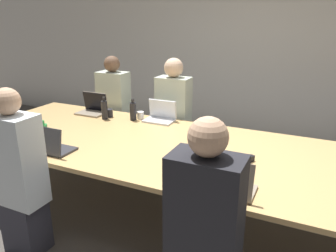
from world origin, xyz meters
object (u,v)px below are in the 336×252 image
(laptop_far_left, at_px, (93,107))
(bottle_near_left, at_px, (44,133))
(laptop_near_midright, at_px, (228,184))
(bottle_far_midleft, at_px, (133,111))
(person_near_left, at_px, (19,177))
(bottle_far_left, at_px, (104,110))
(laptop_near_left, at_px, (51,145))
(stapler, at_px, (247,160))
(cup_near_left, at_px, (35,142))
(laptop_far_midleft, at_px, (161,115))
(person_far_midleft, at_px, (173,117))
(cup_far_midleft, at_px, (141,115))
(cup_far_left, at_px, (109,113))
(cup_near_midright, at_px, (189,179))
(person_far_left, at_px, (114,109))
(person_near_midright, at_px, (204,238))

(laptop_far_left, bearing_deg, bottle_near_left, -78.87)
(laptop_near_midright, height_order, bottle_far_midleft, laptop_near_midright)
(person_near_left, bearing_deg, bottle_far_left, -82.51)
(laptop_far_left, height_order, bottle_near_left, laptop_far_left)
(laptop_near_left, relative_size, stapler, 2.05)
(laptop_far_left, xyz_separation_m, cup_near_left, (0.20, -1.12, -0.03))
(laptop_far_midleft, bearing_deg, bottle_near_left, -122.67)
(laptop_far_midleft, xyz_separation_m, bottle_far_midleft, (-0.30, -0.11, 0.04))
(laptop_far_left, relative_size, stapler, 2.22)
(laptop_near_left, xyz_separation_m, person_far_midleft, (0.46, 1.56, -0.11))
(laptop_far_left, distance_m, cup_far_midleft, 0.65)
(cup_far_left, relative_size, bottle_far_left, 0.36)
(cup_near_left, distance_m, laptop_far_midleft, 1.38)
(stapler, bearing_deg, person_far_midleft, 162.38)
(cup_far_left, distance_m, laptop_near_left, 1.13)
(bottle_near_left, height_order, bottle_far_midleft, bottle_far_midleft)
(bottle_far_midleft, bearing_deg, person_far_midleft, 53.82)
(laptop_near_midright, bearing_deg, person_near_left, 12.54)
(person_near_left, distance_m, stapler, 1.82)
(cup_near_midright, relative_size, cup_far_midleft, 0.96)
(person_far_left, relative_size, bottle_near_left, 6.43)
(cup_far_left, relative_size, bottle_far_midleft, 0.38)
(person_far_left, height_order, cup_far_midleft, person_far_left)
(laptop_far_left, height_order, person_far_midleft, person_far_midleft)
(bottle_near_left, height_order, stapler, bottle_near_left)
(person_far_midleft, bearing_deg, laptop_far_left, -156.55)
(cup_near_midright, relative_size, bottle_near_left, 0.39)
(laptop_far_left, height_order, laptop_near_left, laptop_far_left)
(bottle_near_left, distance_m, person_far_midleft, 1.57)
(person_near_left, height_order, person_far_midleft, person_far_midleft)
(person_far_left, height_order, cup_near_left, person_far_left)
(cup_near_left, bearing_deg, laptop_far_left, 100.26)
(bottle_far_left, xyz_separation_m, laptop_far_midleft, (0.62, 0.22, -0.04))
(laptop_near_midright, xyz_separation_m, laptop_near_left, (-1.58, 0.03, -0.00))
(cup_near_left, relative_size, stapler, 0.55)
(cup_far_midleft, bearing_deg, laptop_near_left, -99.46)
(person_near_midright, xyz_separation_m, laptop_far_left, (-2.01, 1.64, 0.12))
(person_near_midright, bearing_deg, bottle_far_left, -40.73)
(laptop_far_midleft, distance_m, bottle_far_midleft, 0.32)
(laptop_far_left, xyz_separation_m, person_far_midleft, (0.91, 0.39, -0.11))
(laptop_near_left, distance_m, cup_far_midleft, 1.22)
(laptop_near_midright, xyz_separation_m, cup_near_midright, (-0.29, 0.01, -0.03))
(laptop_near_midright, height_order, cup_near_left, laptop_near_midright)
(cup_far_left, height_order, laptop_near_left, laptop_near_left)
(person_far_midleft, bearing_deg, bottle_far_left, -139.84)
(laptop_near_midright, xyz_separation_m, cup_far_left, (-1.75, 1.15, -0.03))
(cup_near_midright, relative_size, bottle_far_left, 0.32)
(cup_near_left, relative_size, bottle_far_midleft, 0.34)
(cup_near_midright, height_order, laptop_far_midleft, laptop_far_midleft)
(cup_near_left, bearing_deg, person_near_left, -59.23)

